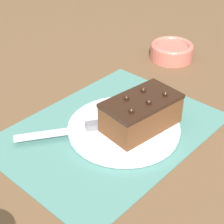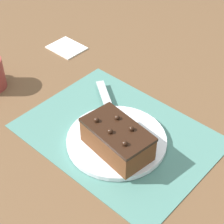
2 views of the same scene
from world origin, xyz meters
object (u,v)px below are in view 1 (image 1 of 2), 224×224
object	(u,v)px
serving_knife	(85,127)
small_bowl	(172,51)
cake_plate	(124,128)
chocolate_cake	(141,113)

from	to	relation	value
serving_knife	small_bowl	xyz separation A→B (m)	(-0.43, -0.08, 0.00)
small_bowl	serving_knife	bearing A→B (deg)	10.20
serving_knife	small_bowl	world-z (taller)	small_bowl
cake_plate	chocolate_cake	world-z (taller)	chocolate_cake
cake_plate	small_bowl	distance (m)	0.39
chocolate_cake	serving_knife	distance (m)	0.12
chocolate_cake	small_bowl	bearing A→B (deg)	-155.37
serving_knife	chocolate_cake	bearing A→B (deg)	-97.46
chocolate_cake	serving_knife	world-z (taller)	chocolate_cake
serving_knife	cake_plate	bearing A→B (deg)	-95.28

